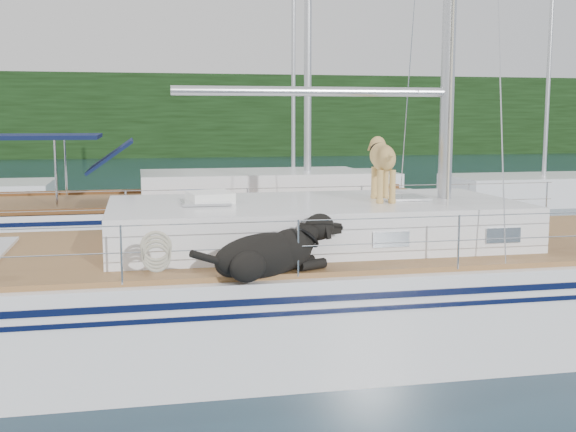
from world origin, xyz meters
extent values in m
plane|color=black|center=(0.00, 0.00, 0.00)|extent=(120.00, 120.00, 0.00)
cube|color=black|center=(0.00, 45.00, 3.00)|extent=(90.00, 3.00, 6.00)
cube|color=#595147|center=(0.00, 46.20, 0.60)|extent=(92.00, 1.00, 1.20)
cube|color=white|center=(0.00, 0.00, 0.50)|extent=(12.00, 3.80, 1.40)
cube|color=#9B693E|center=(0.00, 0.00, 1.23)|extent=(11.52, 3.50, 0.06)
cube|color=white|center=(0.80, 0.00, 1.54)|extent=(5.20, 2.50, 0.55)
cylinder|color=silver|center=(0.80, 0.00, 3.21)|extent=(3.60, 0.12, 0.12)
cylinder|color=silver|center=(0.00, -1.75, 1.82)|extent=(10.56, 0.01, 0.01)
cylinder|color=silver|center=(0.00, 1.75, 1.82)|extent=(10.56, 0.01, 0.01)
cube|color=blue|center=(-0.56, 1.44, 1.28)|extent=(0.62, 0.48, 0.04)
cube|color=white|center=(-0.53, 0.14, 1.88)|extent=(0.62, 0.55, 0.14)
torus|color=beige|center=(-1.26, -1.84, 1.62)|extent=(0.41, 0.15, 0.40)
cube|color=white|center=(-0.16, 6.45, 0.45)|extent=(11.00, 3.50, 1.30)
cube|color=#9B693E|center=(-0.16, 6.45, 1.10)|extent=(10.56, 3.29, 0.06)
cube|color=white|center=(1.04, 6.45, 1.45)|extent=(4.80, 2.30, 0.55)
cube|color=#0F1B3F|center=(-3.36, 6.45, 2.50)|extent=(2.40, 2.30, 0.08)
cube|color=white|center=(4.00, 16.00, 0.40)|extent=(7.20, 3.00, 1.10)
cylinder|color=silver|center=(4.00, 16.00, 6.00)|extent=(0.14, 0.14, 11.00)
cube|color=white|center=(12.00, 13.00, 0.40)|extent=(6.40, 3.00, 1.10)
cylinder|color=silver|center=(12.00, 13.00, 6.00)|extent=(0.14, 0.14, 11.00)
camera|label=1|loc=(-1.42, -8.98, 2.88)|focal=45.00mm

